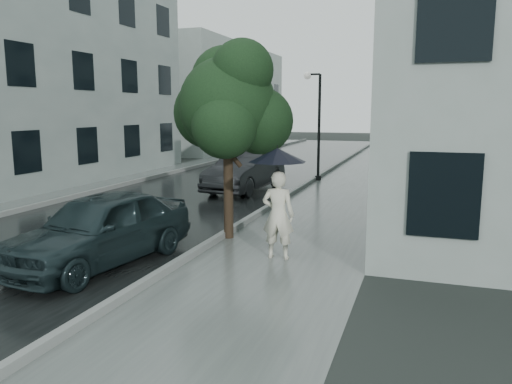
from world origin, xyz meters
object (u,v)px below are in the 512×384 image
(pedestrian, at_px, (278,215))
(car_near, at_px, (100,228))
(street_tree, at_px, (229,104))
(lamp_post, at_px, (316,118))
(car_far, at_px, (245,171))

(pedestrian, distance_m, car_near, 3.59)
(pedestrian, xyz_separation_m, car_near, (-3.25, -1.50, -0.19))
(street_tree, distance_m, car_near, 4.10)
(pedestrian, distance_m, street_tree, 3.08)
(street_tree, relative_size, car_near, 1.09)
(lamp_post, relative_size, car_far, 1.03)
(lamp_post, distance_m, car_far, 4.61)
(car_far, bearing_deg, pedestrian, -61.20)
(pedestrian, bearing_deg, lamp_post, -84.75)
(lamp_post, bearing_deg, street_tree, -88.74)
(pedestrian, relative_size, lamp_post, 0.39)
(pedestrian, xyz_separation_m, street_tree, (-1.60, 1.34, 2.26))
(street_tree, bearing_deg, car_far, 106.96)
(car_near, distance_m, car_far, 9.57)
(car_near, relative_size, car_far, 0.94)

